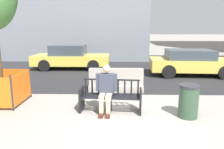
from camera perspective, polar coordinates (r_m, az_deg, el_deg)
name	(u,v)px	position (r m, az deg, el deg)	size (l,w,h in m)	color
ground_plane	(137,129)	(5.23, 6.46, -13.91)	(200.00, 200.00, 0.00)	gray
street_asphalt	(125,66)	(13.60, 3.34, 2.14)	(120.00, 12.00, 0.01)	#28282B
street_bench	(111,98)	(6.09, -0.33, -6.07)	(1.73, 0.66, 0.88)	black
seated_person	(106,88)	(5.97, -1.52, -3.52)	(0.59, 0.75, 1.31)	#383D4C
jersey_barrier_centre	(116,82)	(8.14, 1.08, -1.91)	(2.00, 0.69, 0.84)	#9E998E
construction_fence	(1,87)	(7.53, -27.01, -2.90)	(1.34, 1.34, 1.05)	#2D2D33
car_taxi_near	(71,57)	(12.88, -10.71, 4.45)	(4.34, 1.84, 1.39)	#DBC64C
car_sedan_mid	(191,62)	(11.59, 19.98, 3.07)	(4.20, 2.15, 1.27)	#DBC64C
trash_bin	(188,101)	(6.02, 19.35, -6.55)	(0.52, 0.52, 0.87)	#334C38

